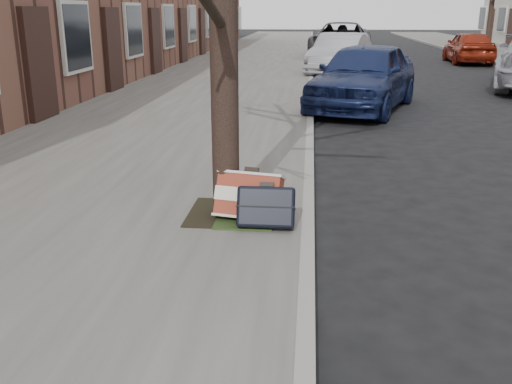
# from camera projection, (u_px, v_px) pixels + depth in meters

# --- Properties ---
(ground) EXTENTS (120.00, 120.00, 0.00)m
(ground) POSITION_uv_depth(u_px,v_px,m) (470.00, 290.00, 4.36)
(ground) COLOR black
(ground) RESTS_ON ground
(near_sidewalk) EXTENTS (5.00, 70.00, 0.12)m
(near_sidewalk) POSITION_uv_depth(u_px,v_px,m) (237.00, 72.00, 18.89)
(near_sidewalk) COLOR gray
(near_sidewalk) RESTS_ON ground
(dirt_patch) EXTENTS (0.85, 0.85, 0.02)m
(dirt_patch) POSITION_uv_depth(u_px,v_px,m) (232.00, 213.00, 5.64)
(dirt_patch) COLOR black
(dirt_patch) RESTS_ON near_sidewalk
(suitcase_red) EXTENTS (0.67, 0.46, 0.47)m
(suitcase_red) POSITION_uv_depth(u_px,v_px,m) (249.00, 197.00, 5.40)
(suitcase_red) COLOR maroon
(suitcase_red) RESTS_ON near_sidewalk
(suitcase_navy) EXTENTS (0.53, 0.31, 0.41)m
(suitcase_navy) POSITION_uv_depth(u_px,v_px,m) (266.00, 207.00, 5.21)
(suitcase_navy) COLOR black
(suitcase_navy) RESTS_ON near_sidewalk
(car_near_front) EXTENTS (2.92, 4.48, 1.42)m
(car_near_front) POSITION_uv_depth(u_px,v_px,m) (364.00, 76.00, 12.03)
(car_near_front) COLOR #17224E
(car_near_front) RESTS_ON ground
(car_near_mid) EXTENTS (2.37, 4.23, 1.32)m
(car_near_mid) POSITION_uv_depth(u_px,v_px,m) (340.00, 54.00, 18.57)
(car_near_mid) COLOR #B1B3BA
(car_near_mid) RESTS_ON ground
(car_near_back) EXTENTS (3.08, 5.74, 1.53)m
(car_near_back) POSITION_uv_depth(u_px,v_px,m) (341.00, 40.00, 24.76)
(car_near_back) COLOR #36373C
(car_near_back) RESTS_ON ground
(car_far_back) EXTENTS (1.66, 3.78, 1.27)m
(car_far_back) POSITION_uv_depth(u_px,v_px,m) (469.00, 47.00, 22.53)
(car_far_back) COLOR maroon
(car_far_back) RESTS_ON ground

